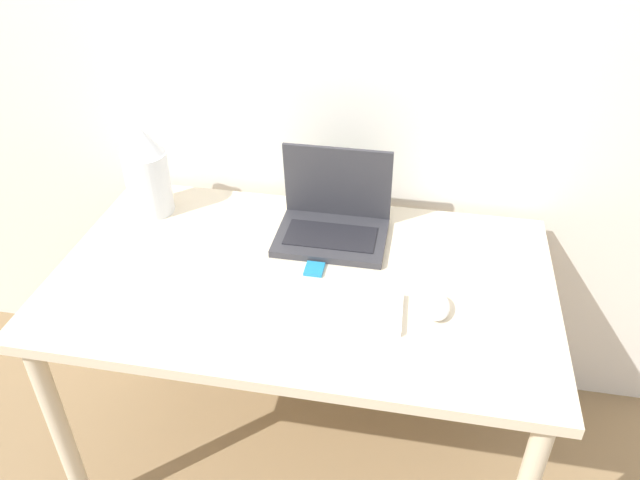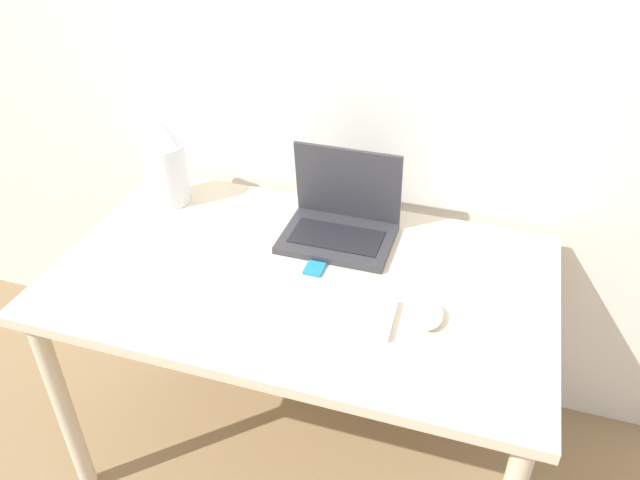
% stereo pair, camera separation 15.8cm
% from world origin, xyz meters
% --- Properties ---
extents(wall_back, '(6.00, 0.05, 2.50)m').
position_xyz_m(wall_back, '(0.00, 0.83, 1.25)').
color(wall_back, silver).
rests_on(wall_back, ground_plane).
extents(desk, '(1.29, 0.77, 0.72)m').
position_xyz_m(desk, '(0.00, 0.38, 0.63)').
color(desk, beige).
rests_on(desk, ground_plane).
extents(laptop, '(0.31, 0.23, 0.25)m').
position_xyz_m(laptop, '(0.05, 0.59, 0.77)').
color(laptop, '#333338').
rests_on(laptop, desk).
extents(keyboard, '(0.47, 0.16, 0.02)m').
position_xyz_m(keyboard, '(0.04, 0.26, 0.73)').
color(keyboard, white).
rests_on(keyboard, desk).
extents(mouse, '(0.06, 0.10, 0.03)m').
position_xyz_m(mouse, '(0.35, 0.30, 0.73)').
color(mouse, white).
rests_on(mouse, desk).
extents(vase, '(0.13, 0.13, 0.27)m').
position_xyz_m(vase, '(-0.51, 0.61, 0.85)').
color(vase, white).
rests_on(vase, desk).
extents(mp3_player, '(0.05, 0.06, 0.01)m').
position_xyz_m(mp3_player, '(0.03, 0.41, 0.72)').
color(mp3_player, '#1E7FB7').
rests_on(mp3_player, desk).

